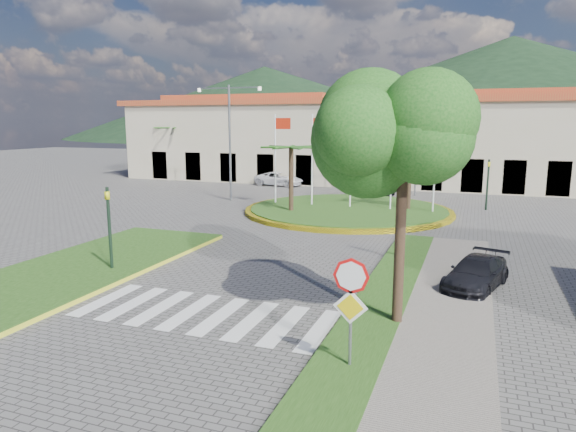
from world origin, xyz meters
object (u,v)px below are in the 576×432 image
(deciduous_tree, at_px, (404,135))
(car_dark_a, at_px, (374,188))
(roundabout_island, at_px, (348,210))
(white_van, at_px, (279,179))
(car_side_right, at_px, (476,273))
(stop_sign, at_px, (351,296))
(car_dark_b, at_px, (474,183))

(deciduous_tree, xyz_separation_m, car_dark_a, (-5.45, 25.00, -4.60))
(roundabout_island, height_order, deciduous_tree, deciduous_tree)
(white_van, relative_size, car_side_right, 1.17)
(roundabout_island, distance_m, white_van, 14.26)
(stop_sign, xyz_separation_m, car_dark_b, (2.26, 33.66, -1.19))
(roundabout_island, height_order, car_dark_a, roundabout_island)
(stop_sign, bearing_deg, car_dark_a, 99.82)
(deciduous_tree, relative_size, car_side_right, 1.87)
(white_van, height_order, car_dark_b, car_dark_b)
(car_dark_b, bearing_deg, car_dark_a, 119.81)
(car_side_right, bearing_deg, car_dark_a, 125.92)
(car_dark_a, bearing_deg, stop_sign, -175.09)
(roundabout_island, relative_size, white_van, 2.98)
(car_dark_a, bearing_deg, car_dark_b, -56.55)
(stop_sign, relative_size, white_van, 0.62)
(white_van, height_order, car_dark_a, white_van)
(stop_sign, height_order, car_dark_a, stop_sign)
(white_van, relative_size, car_dark_a, 1.27)
(roundabout_island, height_order, car_dark_b, roundabout_island)
(roundabout_island, relative_size, car_side_right, 3.49)
(stop_sign, height_order, car_dark_b, stop_sign)
(roundabout_island, relative_size, deciduous_tree, 1.87)
(deciduous_tree, distance_m, white_van, 31.94)
(roundabout_island, xyz_separation_m, car_dark_b, (7.15, 13.63, 0.43))
(roundabout_island, xyz_separation_m, stop_sign, (4.90, -20.04, 1.62))
(roundabout_island, height_order, car_side_right, roundabout_island)
(car_dark_b, distance_m, car_side_right, 26.43)
(roundabout_island, bearing_deg, car_dark_b, 62.31)
(white_van, distance_m, car_dark_b, 16.21)
(car_dark_a, bearing_deg, roundabout_island, 174.78)
(roundabout_island, bearing_deg, car_dark_a, 89.69)
(deciduous_tree, height_order, car_side_right, deciduous_tree)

